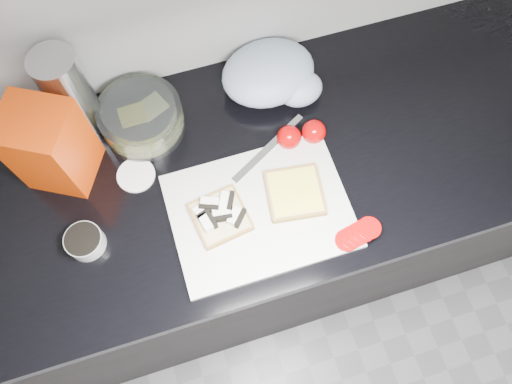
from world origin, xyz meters
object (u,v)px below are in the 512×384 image
bread_bag (50,146)px  steel_canister (70,94)px  glass_bowl (142,118)px  cutting_board (260,211)px

bread_bag → steel_canister: (0.06, 0.11, 0.01)m
bread_bag → steel_canister: bearing=89.3°
glass_bowl → bread_bag: (-0.20, -0.06, 0.07)m
glass_bowl → steel_canister: 0.17m
cutting_board → bread_bag: (-0.40, 0.24, 0.11)m
cutting_board → glass_bowl: size_ratio=2.02×
glass_bowl → steel_canister: steel_canister is taller
cutting_board → bread_bag: bearing=149.0°
steel_canister → cutting_board: bearing=-46.6°
bread_bag → steel_canister: 0.13m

